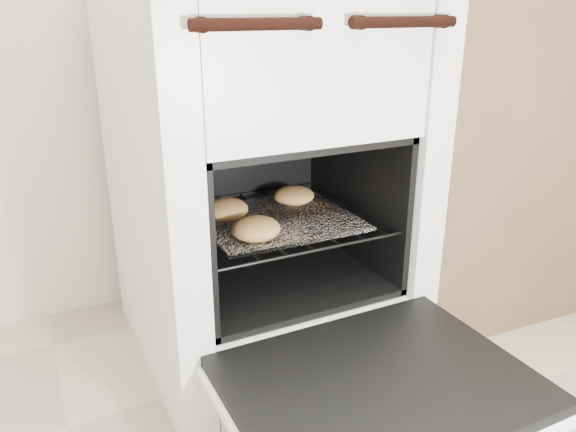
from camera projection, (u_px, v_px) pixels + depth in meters
name	position (u px, v px, depth m)	size (l,w,h in m)	color
stove	(260.00, 177.00, 1.36)	(0.62, 0.69, 0.95)	white
oven_door	(379.00, 387.00, 1.01)	(0.56, 0.43, 0.04)	black
oven_rack	(273.00, 219.00, 1.33)	(0.45, 0.43, 0.01)	black
foil_sheet	(276.00, 219.00, 1.31)	(0.35, 0.31, 0.01)	white
baked_rolls	(258.00, 211.00, 1.29)	(0.33, 0.31, 0.05)	tan
counter	(498.00, 129.00, 1.74)	(0.99, 0.66, 0.99)	brown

